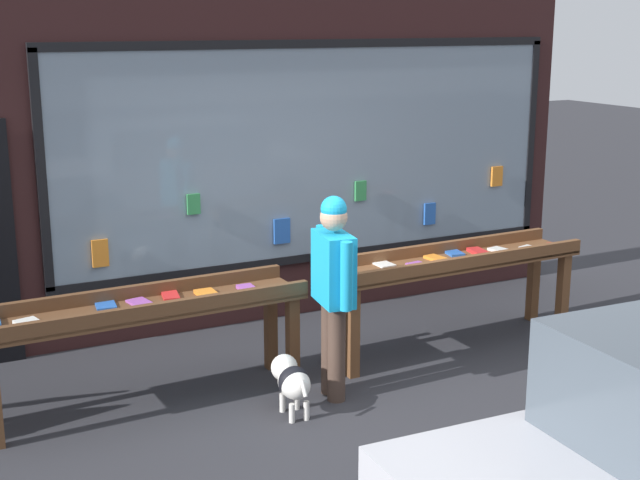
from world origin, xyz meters
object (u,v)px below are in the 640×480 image
at_px(display_table_right, 453,269).
at_px(small_dog, 292,380).
at_px(display_table_left, 144,317).
at_px(person_browsing, 333,283).

xyz_separation_m(display_table_right, small_dog, (-1.90, -0.66, -0.45)).
distance_m(display_table_left, person_browsing, 1.46).
height_order(display_table_right, person_browsing, person_browsing).
relative_size(display_table_left, person_browsing, 1.56).
relative_size(display_table_left, small_dog, 4.52).
height_order(display_table_left, person_browsing, person_browsing).
bearing_deg(display_table_left, person_browsing, -21.23).
relative_size(person_browsing, small_dog, 2.90).
bearing_deg(display_table_left, display_table_right, -0.03).
xyz_separation_m(display_table_right, person_browsing, (-1.48, -0.52, 0.21)).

